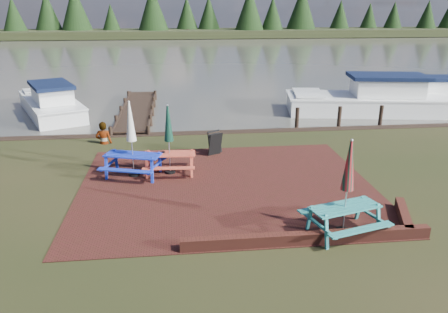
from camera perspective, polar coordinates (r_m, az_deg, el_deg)
name	(u,v)px	position (r m, az deg, el deg)	size (l,w,h in m)	color
ground	(231,200)	(12.66, 0.86, -5.73)	(120.00, 120.00, 0.00)	black
paving	(227,186)	(13.56, 0.33, -3.90)	(9.00, 7.50, 0.02)	#3C1913
brick_wall	(331,233)	(10.97, 13.85, -9.66)	(6.21, 1.79, 0.30)	#4C1E16
water	(188,55)	(48.68, -4.71, 13.02)	(120.00, 60.00, 0.02)	#45443B
far_treeline	(182,16)	(77.41, -5.52, 17.79)	(120.00, 10.00, 8.10)	black
picnic_table_teal	(346,202)	(10.97, 15.59, -5.76)	(2.09, 1.95, 2.41)	teal
picnic_table_red	(169,150)	(14.43, -7.15, 0.82)	(1.76, 1.59, 2.32)	#CE4B35
picnic_table_blue	(132,151)	(14.37, -11.88, 0.71)	(2.18, 2.05, 2.48)	#1932BD
chalkboard	(215,143)	(16.25, -1.19, 1.76)	(0.57, 0.74, 0.87)	black
jetty	(137,110)	(23.34, -11.26, 6.01)	(1.76, 9.08, 1.00)	black
boat_jetty	(51,104)	(24.65, -21.63, 6.37)	(4.85, 7.03, 1.94)	white
boat_near	(370,101)	(24.60, 18.54, 6.92)	(8.68, 4.20, 2.25)	white
boat_far	(429,98)	(27.10, 25.22, 6.94)	(6.23, 2.56, 1.90)	white
person	(102,122)	(18.08, -15.63, 4.34)	(0.65, 0.43, 1.79)	gray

